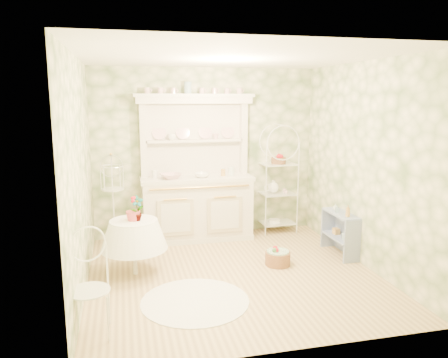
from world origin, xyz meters
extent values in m
plane|color=tan|center=(0.00, 0.00, 0.00)|extent=(3.60, 3.60, 0.00)
plane|color=white|center=(0.00, 0.00, 2.70)|extent=(3.60, 3.60, 0.00)
plane|color=#F6EAC7|center=(-1.80, 0.00, 1.35)|extent=(3.60, 3.60, 0.00)
plane|color=#F6EAC7|center=(1.80, 0.00, 1.35)|extent=(3.60, 3.60, 0.00)
plane|color=#F6EAC7|center=(0.00, 1.80, 1.35)|extent=(3.60, 3.60, 0.00)
plane|color=#F6EAC7|center=(0.00, -1.80, 1.35)|extent=(3.60, 3.60, 0.00)
cube|color=white|center=(-0.20, 1.52, 1.15)|extent=(1.87, 0.61, 2.29)
cube|color=white|center=(1.19, 1.61, 0.87)|extent=(0.56, 0.42, 1.74)
cube|color=#8898C0|center=(1.68, 0.35, 0.30)|extent=(0.35, 0.73, 0.60)
cylinder|color=white|center=(-1.22, 0.28, 0.32)|extent=(0.58, 0.58, 0.63)
cube|color=white|center=(-1.68, -1.12, 0.40)|extent=(0.47, 0.47, 0.81)
cube|color=white|center=(-1.48, 1.33, 0.72)|extent=(0.36, 0.36, 1.45)
cylinder|color=#8F5E3B|center=(0.67, 0.16, 0.10)|extent=(0.40, 0.40, 0.20)
cylinder|color=white|center=(-0.60, -0.66, 0.01)|extent=(1.25, 1.25, 0.01)
imported|color=white|center=(-0.62, 1.46, 1.02)|extent=(0.39, 0.39, 0.08)
imported|color=white|center=(-0.13, 1.45, 1.02)|extent=(0.29, 0.29, 0.07)
imported|color=white|center=(-0.56, 1.68, 1.61)|extent=(0.13, 0.13, 0.10)
imported|color=white|center=(0.14, 1.68, 1.61)|extent=(0.13, 0.13, 0.09)
imported|color=#3F7238|center=(-1.17, 0.24, 0.85)|extent=(0.18, 0.14, 0.32)
imported|color=#C59345|center=(1.67, 0.14, 0.68)|extent=(0.09, 0.09, 0.17)
imported|color=#8CADB7|center=(1.64, 0.40, 0.65)|extent=(0.06, 0.06, 0.10)
imported|color=silver|center=(1.68, 0.53, 0.65)|extent=(0.09, 0.09, 0.09)
camera|label=1|loc=(-1.31, -5.13, 2.22)|focal=35.00mm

